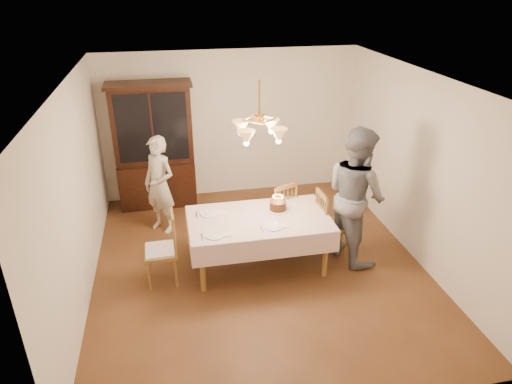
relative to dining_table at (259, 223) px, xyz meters
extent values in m
plane|color=#522E17|center=(0.00, 0.00, -0.68)|extent=(5.00, 5.00, 0.00)
plane|color=white|center=(0.00, 0.00, 1.92)|extent=(5.00, 5.00, 0.00)
plane|color=white|center=(0.00, 2.50, 0.62)|extent=(4.50, 0.00, 4.50)
plane|color=white|center=(0.00, -2.50, 0.62)|extent=(4.50, 0.00, 4.50)
plane|color=white|center=(-2.25, 0.00, 0.62)|extent=(0.00, 5.00, 5.00)
plane|color=white|center=(2.25, 0.00, 0.62)|extent=(0.00, 5.00, 5.00)
cube|color=brown|center=(0.00, 0.00, 0.05)|extent=(1.80, 1.00, 0.04)
cube|color=#EEE3CE|center=(0.00, 0.00, 0.07)|extent=(1.90, 1.10, 0.01)
cylinder|color=brown|center=(-0.82, -0.42, -0.33)|extent=(0.07, 0.07, 0.71)
cylinder|color=brown|center=(0.82, -0.42, -0.33)|extent=(0.07, 0.07, 0.71)
cylinder|color=brown|center=(-0.82, 0.42, -0.33)|extent=(0.07, 0.07, 0.71)
cylinder|color=brown|center=(0.82, 0.42, -0.33)|extent=(0.07, 0.07, 0.71)
cube|color=black|center=(-1.35, 2.23, -0.28)|extent=(1.30, 0.50, 0.80)
cube|color=black|center=(-1.35, 2.28, 0.77)|extent=(1.30, 0.40, 1.30)
cube|color=black|center=(-1.35, 2.08, 0.77)|extent=(1.14, 0.01, 1.14)
cube|color=black|center=(-1.35, 2.23, 1.45)|extent=(1.38, 0.54, 0.06)
cube|color=brown|center=(0.42, 0.62, -0.23)|extent=(0.57, 0.56, 0.05)
cube|color=brown|center=(0.49, 0.44, 0.29)|extent=(0.38, 0.19, 0.06)
cylinder|color=brown|center=(0.51, 0.85, -0.47)|extent=(0.04, 0.04, 0.43)
cylinder|color=brown|center=(0.18, 0.71, -0.47)|extent=(0.04, 0.04, 0.43)
cylinder|color=brown|center=(0.65, 0.53, -0.47)|extent=(0.04, 0.04, 0.43)
cylinder|color=brown|center=(0.32, 0.39, -0.47)|extent=(0.04, 0.04, 0.43)
cube|color=brown|center=(-1.33, -0.10, -0.23)|extent=(0.43, 0.45, 0.05)
cube|color=brown|center=(-1.14, -0.09, 0.29)|extent=(0.05, 0.40, 0.06)
cylinder|color=brown|center=(-1.51, 0.08, -0.47)|extent=(0.04, 0.04, 0.43)
cylinder|color=brown|center=(-1.50, -0.28, -0.47)|extent=(0.04, 0.04, 0.43)
cylinder|color=brown|center=(-1.17, 0.09, -0.47)|extent=(0.04, 0.04, 0.43)
cylinder|color=brown|center=(-1.16, -0.27, -0.47)|extent=(0.04, 0.04, 0.43)
cube|color=silver|center=(-1.33, -0.10, -0.20)|extent=(0.39, 0.41, 0.03)
cube|color=brown|center=(1.10, 0.10, -0.23)|extent=(0.44, 0.46, 0.05)
cube|color=brown|center=(0.91, 0.10, 0.29)|extent=(0.05, 0.40, 0.06)
cylinder|color=brown|center=(1.28, -0.07, -0.47)|extent=(0.04, 0.04, 0.43)
cylinder|color=brown|center=(1.26, 0.29, -0.47)|extent=(0.04, 0.04, 0.43)
cylinder|color=brown|center=(0.94, -0.08, -0.47)|extent=(0.04, 0.04, 0.43)
cylinder|color=brown|center=(0.92, 0.28, -0.47)|extent=(0.04, 0.04, 0.43)
imported|color=beige|center=(-1.30, 1.29, 0.10)|extent=(0.67, 0.66, 1.56)
imported|color=slate|center=(1.36, 0.00, 0.29)|extent=(0.94, 1.10, 1.94)
cylinder|color=white|center=(0.30, 0.16, 0.08)|extent=(0.30, 0.30, 0.01)
cylinder|color=#391E0D|center=(0.30, 0.16, 0.15)|extent=(0.23, 0.23, 0.12)
cylinder|color=#598CD8|center=(0.37, 0.16, 0.25)|extent=(0.01, 0.01, 0.07)
sphere|color=#FFB23F|center=(0.37, 0.16, 0.29)|extent=(0.01, 0.01, 0.01)
cylinder|color=pink|center=(0.36, 0.19, 0.25)|extent=(0.01, 0.01, 0.07)
sphere|color=#FFB23F|center=(0.36, 0.19, 0.29)|extent=(0.01, 0.01, 0.01)
cylinder|color=#EACC66|center=(0.34, 0.22, 0.25)|extent=(0.01, 0.01, 0.07)
sphere|color=#FFB23F|center=(0.34, 0.22, 0.29)|extent=(0.01, 0.01, 0.01)
cylinder|color=#598CD8|center=(0.32, 0.23, 0.25)|extent=(0.01, 0.01, 0.07)
sphere|color=#FFB23F|center=(0.32, 0.23, 0.29)|extent=(0.01, 0.01, 0.01)
cylinder|color=pink|center=(0.29, 0.23, 0.25)|extent=(0.01, 0.01, 0.07)
sphere|color=#FFB23F|center=(0.29, 0.23, 0.29)|extent=(0.01, 0.01, 0.01)
cylinder|color=#EACC66|center=(0.26, 0.22, 0.25)|extent=(0.01, 0.01, 0.07)
sphere|color=#FFB23F|center=(0.26, 0.22, 0.29)|extent=(0.01, 0.01, 0.01)
cylinder|color=#598CD8|center=(0.24, 0.19, 0.25)|extent=(0.01, 0.01, 0.07)
sphere|color=#FFB23F|center=(0.24, 0.19, 0.29)|extent=(0.01, 0.01, 0.01)
cylinder|color=pink|center=(0.23, 0.16, 0.25)|extent=(0.01, 0.01, 0.07)
sphere|color=#FFB23F|center=(0.23, 0.16, 0.29)|extent=(0.01, 0.01, 0.01)
cylinder|color=#EACC66|center=(0.24, 0.13, 0.25)|extent=(0.01, 0.01, 0.07)
sphere|color=#FFB23F|center=(0.24, 0.13, 0.29)|extent=(0.01, 0.01, 0.01)
cylinder|color=#598CD8|center=(0.26, 0.11, 0.25)|extent=(0.01, 0.01, 0.07)
sphere|color=#FFB23F|center=(0.26, 0.11, 0.29)|extent=(0.01, 0.01, 0.01)
cylinder|color=pink|center=(0.29, 0.10, 0.25)|extent=(0.01, 0.01, 0.07)
sphere|color=#FFB23F|center=(0.29, 0.10, 0.29)|extent=(0.01, 0.01, 0.01)
cylinder|color=#EACC66|center=(0.32, 0.10, 0.25)|extent=(0.01, 0.01, 0.07)
sphere|color=#FFB23F|center=(0.32, 0.10, 0.29)|extent=(0.01, 0.01, 0.01)
cylinder|color=#598CD8|center=(0.34, 0.11, 0.25)|extent=(0.01, 0.01, 0.07)
sphere|color=#FFB23F|center=(0.34, 0.11, 0.29)|extent=(0.01, 0.01, 0.01)
cylinder|color=pink|center=(0.36, 0.13, 0.25)|extent=(0.01, 0.01, 0.07)
sphere|color=#FFB23F|center=(0.36, 0.13, 0.29)|extent=(0.01, 0.01, 0.01)
cylinder|color=white|center=(-0.64, -0.35, 0.08)|extent=(0.23, 0.23, 0.02)
cube|color=silver|center=(-0.80, -0.35, 0.08)|extent=(0.01, 0.16, 0.01)
cube|color=silver|center=(-0.47, -0.35, 0.08)|extent=(0.10, 0.10, 0.01)
cylinder|color=white|center=(0.13, -0.29, 0.08)|extent=(0.23, 0.23, 0.02)
cube|color=silver|center=(-0.03, -0.29, 0.08)|extent=(0.01, 0.16, 0.01)
cube|color=silver|center=(0.29, -0.29, 0.08)|extent=(0.10, 0.10, 0.01)
cylinder|color=white|center=(-0.64, 0.25, 0.08)|extent=(0.27, 0.27, 0.02)
cube|color=silver|center=(-0.82, 0.25, 0.08)|extent=(0.01, 0.16, 0.01)
cube|color=silver|center=(-0.45, 0.25, 0.08)|extent=(0.10, 0.10, 0.01)
cylinder|color=#BF8C3F|center=(0.00, 0.00, 1.72)|extent=(0.02, 0.02, 0.40)
cylinder|color=#BF8C3F|center=(0.00, 0.00, 1.47)|extent=(0.12, 0.12, 0.10)
cone|color=#D8994C|center=(0.20, 0.20, 1.29)|extent=(0.22, 0.22, 0.18)
sphere|color=#FFD899|center=(0.20, 0.20, 1.22)|extent=(0.07, 0.07, 0.07)
cone|color=#D8994C|center=(-0.20, 0.20, 1.29)|extent=(0.22, 0.22, 0.18)
sphere|color=#FFD899|center=(-0.20, 0.20, 1.22)|extent=(0.07, 0.07, 0.07)
cone|color=#D8994C|center=(-0.20, -0.20, 1.29)|extent=(0.22, 0.22, 0.18)
sphere|color=#FFD899|center=(-0.20, -0.20, 1.22)|extent=(0.07, 0.07, 0.07)
cone|color=#D8994C|center=(0.20, -0.20, 1.29)|extent=(0.22, 0.22, 0.18)
sphere|color=#FFD899|center=(0.20, -0.20, 1.22)|extent=(0.07, 0.07, 0.07)
camera|label=1|loc=(-1.10, -5.26, 3.04)|focal=32.00mm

